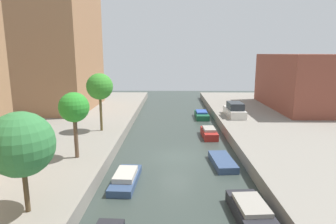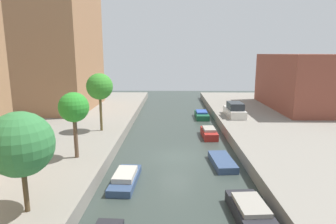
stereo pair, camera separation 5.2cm
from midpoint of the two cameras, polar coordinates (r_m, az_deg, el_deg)
name	(u,v)px [view 2 (the right image)]	position (r m, az deg, el deg)	size (l,w,h in m)	color
ground_plane	(176,157)	(23.71, 1.71, -8.92)	(84.00, 84.00, 0.00)	#333D38
apartment_tower_far	(51,22)	(41.71, -22.07, 16.17)	(10.00, 13.09, 22.46)	#9E704C
low_block_right	(309,81)	(43.12, 26.19, 5.46)	(10.00, 15.32, 7.17)	brown
street_tree_1	(21,144)	(14.56, -27.06, -5.73)	(2.97, 2.97, 4.78)	#4E3D27
street_tree_2	(74,108)	(20.89, -18.09, 0.77)	(2.09, 2.09, 4.69)	brown
street_tree_3	(100,87)	(27.74, -13.33, 4.88)	(2.47, 2.47, 5.48)	brown
parked_car	(235,110)	(34.76, 13.09, 0.32)	(1.88, 4.75, 1.68)	beige
moored_boat_left_2	(125,178)	(19.36, -8.39, -12.87)	(1.68, 4.22, 0.78)	#33476B
moored_boat_right_1	(251,213)	(15.96, 16.25, -18.63)	(1.94, 4.25, 0.89)	#232328
moored_boat_right_2	(222,162)	(22.44, 10.77, -9.65)	(1.76, 3.84, 0.51)	#33476B
moored_boat_right_3	(209,133)	(29.36, 8.17, -4.12)	(1.43, 3.56, 0.95)	maroon
moored_boat_right_4	(202,115)	(37.78, 6.72, -0.58)	(1.61, 4.01, 0.89)	#195638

